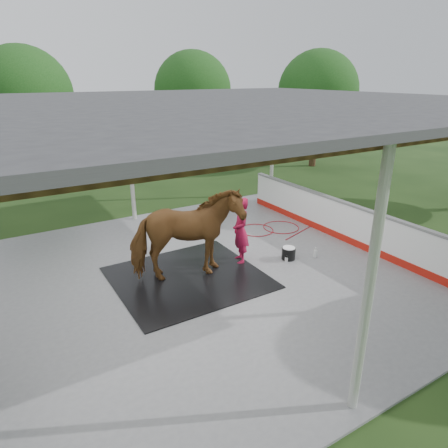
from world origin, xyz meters
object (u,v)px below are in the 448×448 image
horse (187,235)px  wash_bucket (289,253)px  dasher_board (340,220)px  handler (241,231)px

horse → wash_bucket: 2.90m
horse → dasher_board: bearing=-78.1°
horse → handler: (1.56, 0.11, -0.24)m
handler → wash_bucket: size_ratio=4.80×
wash_bucket → horse: bearing=171.1°
handler → wash_bucket: 1.45m
dasher_board → horse: horse is taller
dasher_board → wash_bucket: bearing=-170.4°
handler → wash_bucket: bearing=82.1°
dasher_board → handler: handler is taller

